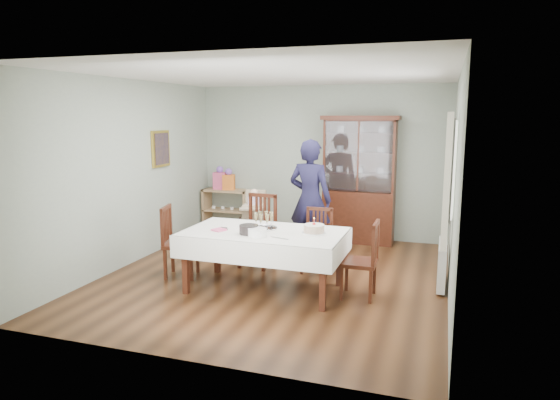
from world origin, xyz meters
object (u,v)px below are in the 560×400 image
at_px(woman, 310,200).
at_px(champagne_tray, 264,224).
at_px(dining_table, 264,260).
at_px(gift_bag_orange, 229,180).
at_px(china_cabinet, 359,178).
at_px(chair_end_right, 360,275).
at_px(sideboard, 227,210).
at_px(chair_far_left, 258,245).
at_px(chair_end_left, 180,256).
at_px(gift_bag_pink, 220,179).
at_px(birthday_cake, 314,229).
at_px(chair_far_right, 316,253).
at_px(high_chair, 254,227).

relative_size(woman, champagne_tray, 5.30).
height_order(dining_table, gift_bag_orange, gift_bag_orange).
height_order(china_cabinet, chair_end_right, china_cabinet).
xyz_separation_m(sideboard, chair_far_left, (1.34, -1.88, -0.09)).
height_order(chair_end_left, gift_bag_pink, gift_bag_pink).
distance_m(chair_end_right, birthday_cake, 0.78).
xyz_separation_m(chair_end_right, woman, (-1.01, 1.41, 0.64)).
relative_size(chair_far_right, chair_end_left, 0.92).
relative_size(sideboard, high_chair, 0.88).
height_order(chair_end_right, birthday_cake, birthday_cake).
distance_m(high_chair, birthday_cake, 2.16).
xyz_separation_m(chair_far_left, woman, (0.63, 0.60, 0.61)).
height_order(champagne_tray, birthday_cake, champagne_tray).
relative_size(chair_end_left, gift_bag_orange, 2.41).
xyz_separation_m(chair_far_left, gift_bag_orange, (-1.28, 1.86, 0.67)).
xyz_separation_m(china_cabinet, chair_far_left, (-1.16, -1.86, -0.81)).
bearing_deg(woman, chair_far_right, 121.45).
distance_m(chair_far_right, chair_end_left, 1.89).
relative_size(sideboard, champagne_tray, 2.60).
distance_m(woman, birthday_cake, 1.51).
bearing_deg(sideboard, china_cabinet, -0.49).
height_order(china_cabinet, woman, china_cabinet).
bearing_deg(champagne_tray, china_cabinet, 73.92).
xyz_separation_m(chair_end_left, high_chair, (0.50, 1.52, 0.11)).
bearing_deg(woman, birthday_cake, 114.72).
bearing_deg(chair_far_right, gift_bag_pink, 141.65).
bearing_deg(chair_end_left, chair_far_right, -79.58).
bearing_deg(chair_far_left, gift_bag_pink, 132.50).
relative_size(chair_far_left, gift_bag_orange, 2.58).
bearing_deg(high_chair, birthday_cake, -56.65).
distance_m(china_cabinet, chair_end_right, 2.84).
bearing_deg(chair_far_left, birthday_cake, -34.00).
height_order(chair_far_left, chair_end_left, chair_far_left).
height_order(chair_far_right, gift_bag_orange, gift_bag_orange).
height_order(sideboard, chair_far_right, chair_far_right).
xyz_separation_m(sideboard, chair_end_right, (2.97, -2.69, -0.12)).
xyz_separation_m(dining_table, chair_end_left, (-1.28, 0.14, -0.10)).
distance_m(sideboard, chair_far_left, 2.31).
bearing_deg(chair_far_left, china_cabinet, 62.38).
distance_m(china_cabinet, birthday_cake, 2.72).
bearing_deg(chair_end_left, chair_far_left, -61.02).
distance_m(china_cabinet, champagne_tray, 2.79).
bearing_deg(chair_end_right, woman, -144.68).
relative_size(china_cabinet, chair_end_left, 2.24).
bearing_deg(dining_table, birthday_cake, 7.47).
distance_m(china_cabinet, woman, 1.39).
bearing_deg(sideboard, chair_end_right, -42.14).
bearing_deg(high_chair, woman, -16.55).
bearing_deg(china_cabinet, chair_far_right, -98.44).
bearing_deg(sideboard, chair_end_left, -79.37).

